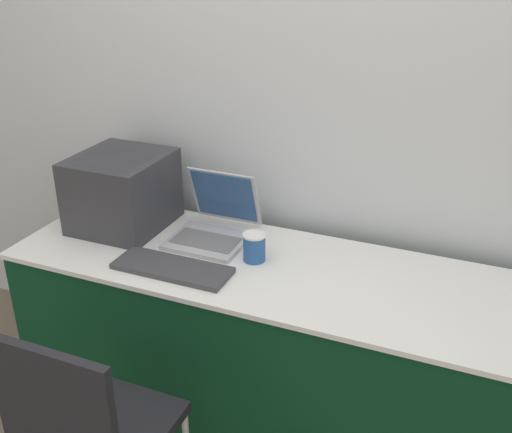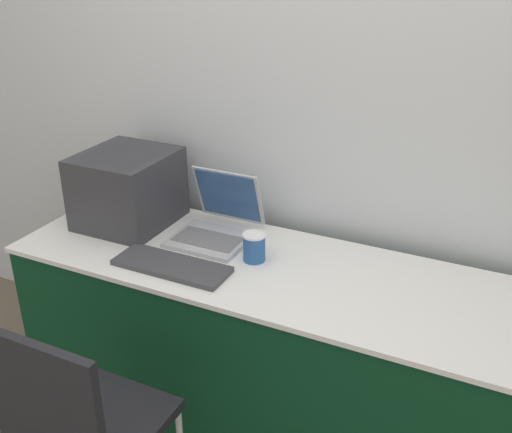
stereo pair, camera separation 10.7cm
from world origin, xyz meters
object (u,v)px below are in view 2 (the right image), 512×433
Objects in this scene: printer at (127,186)px; external_keyboard at (172,266)px; coffee_cup at (254,247)px; laptop_left at (216,223)px; chair at (80,422)px.

external_keyboard is at bearing -34.38° from printer.
external_keyboard is 0.32m from coffee_cup.
laptop_left is at bearing 86.12° from external_keyboard.
external_keyboard is (-0.02, -0.31, -0.05)m from laptop_left.
laptop_left is 0.94m from chair.
chair is at bearing -90.32° from laptop_left.
laptop_left is 0.26m from coffee_cup.
external_keyboard is at bearing -93.88° from laptop_left.
chair is (0.02, -0.58, -0.26)m from external_keyboard.
laptop_left is at bearing 153.04° from coffee_cup.
printer reaches higher than external_keyboard.
printer is 1.12× the size of laptop_left.
external_keyboard is (0.38, -0.26, -0.16)m from printer.
coffee_cup is at bearing -6.46° from printer.
printer is 1.02m from chair.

